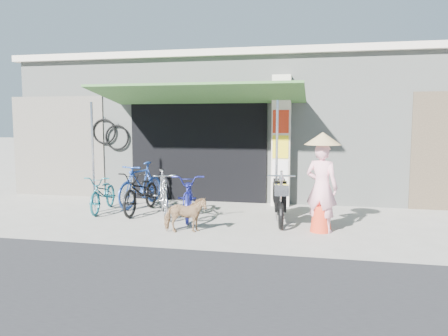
% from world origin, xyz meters
% --- Properties ---
extents(ground, '(80.00, 80.00, 0.00)m').
position_xyz_m(ground, '(0.00, 0.00, 0.00)').
color(ground, '#9B968C').
rests_on(ground, ground).
extents(bicycle_shop, '(12.30, 5.30, 3.66)m').
position_xyz_m(bicycle_shop, '(-0.00, 5.09, 1.83)').
color(bicycle_shop, gray).
rests_on(bicycle_shop, ground).
extents(shop_pillar, '(0.42, 0.44, 3.00)m').
position_xyz_m(shop_pillar, '(0.85, 2.45, 1.50)').
color(shop_pillar, beige).
rests_on(shop_pillar, ground).
extents(awning, '(4.60, 1.88, 2.72)m').
position_xyz_m(awning, '(-0.90, 1.63, 2.51)').
color(awning, '#335F2B').
rests_on(awning, ground).
extents(neighbour_left, '(2.60, 0.06, 2.60)m').
position_xyz_m(neighbour_left, '(-5.00, 2.59, 1.30)').
color(neighbour_left, '#6B665B').
rests_on(neighbour_left, ground).
extents(bike_teal, '(0.76, 1.58, 0.80)m').
position_xyz_m(bike_teal, '(-2.86, 0.91, 0.40)').
color(bike_teal, '#18606C').
rests_on(bike_teal, ground).
extents(bike_blue, '(0.83, 1.75, 1.02)m').
position_xyz_m(bike_blue, '(-2.29, 1.62, 0.51)').
color(bike_blue, '#22449C').
rests_on(bike_blue, ground).
extents(bike_black, '(0.61, 1.72, 0.90)m').
position_xyz_m(bike_black, '(-2.01, 0.96, 0.45)').
color(bike_black, black).
rests_on(bike_black, ground).
extents(bike_silver, '(1.06, 1.63, 0.95)m').
position_xyz_m(bike_silver, '(-1.43, 0.76, 0.48)').
color(bike_silver, '#A2A3A7').
rests_on(bike_silver, ground).
extents(bike_navy, '(1.03, 1.86, 0.93)m').
position_xyz_m(bike_navy, '(-0.84, 0.64, 0.46)').
color(bike_navy, navy).
rests_on(bike_navy, ground).
extents(street_dog, '(0.82, 0.55, 0.63)m').
position_xyz_m(street_dog, '(-0.58, -0.48, 0.32)').
color(street_dog, tan).
rests_on(street_dog, ground).
extents(moped, '(0.51, 1.75, 0.99)m').
position_xyz_m(moped, '(0.97, 0.74, 0.45)').
color(moped, black).
rests_on(moped, ground).
extents(nun, '(0.68, 0.64, 1.77)m').
position_xyz_m(nun, '(1.76, 0.08, 0.87)').
color(nun, '#FFABBA').
rests_on(nun, ground).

